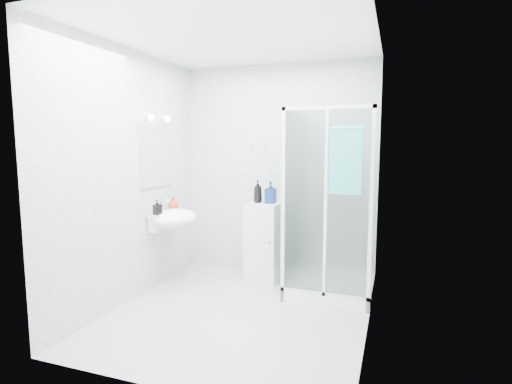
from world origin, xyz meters
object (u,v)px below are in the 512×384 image
at_px(shampoo_bottle_b, 271,192).
at_px(wall_basin, 173,218).
at_px(shampoo_bottle_a, 258,191).
at_px(soap_dispenser_orange, 173,203).
at_px(shower_enclosure, 323,254).
at_px(soap_dispenser_black, 157,207).
at_px(hand_towel, 346,159).
at_px(storage_cabinet, 264,242).

bearing_deg(shampoo_bottle_b, wall_basin, -150.71).
distance_m(wall_basin, shampoo_bottle_a, 1.03).
relative_size(wall_basin, soap_dispenser_orange, 3.61).
xyz_separation_m(shower_enclosure, soap_dispenser_black, (-1.74, -0.50, 0.50)).
bearing_deg(wall_basin, soap_dispenser_orange, 119.28).
height_order(hand_towel, shampoo_bottle_b, hand_towel).
bearing_deg(shampoo_bottle_b, shampoo_bottle_a, -178.20).
relative_size(hand_towel, soap_dispenser_orange, 4.11).
bearing_deg(soap_dispenser_orange, shampoo_bottle_b, 20.35).
bearing_deg(soap_dispenser_black, hand_towel, 2.70).
height_order(soap_dispenser_orange, soap_dispenser_black, soap_dispenser_black).
height_order(shampoo_bottle_a, soap_dispenser_black, shampoo_bottle_a).
relative_size(storage_cabinet, soap_dispenser_orange, 6.05).
bearing_deg(soap_dispenser_black, soap_dispenser_orange, 90.24).
xyz_separation_m(shampoo_bottle_a, shampoo_bottle_b, (0.16, 0.00, -0.01)).
height_order(shower_enclosure, hand_towel, shower_enclosure).
bearing_deg(wall_basin, shower_enclosure, 10.81).
distance_m(shampoo_bottle_b, soap_dispenser_black, 1.31).
xyz_separation_m(shower_enclosure, soap_dispenser_orange, (-1.74, -0.16, 0.49)).
height_order(storage_cabinet, shampoo_bottle_b, shampoo_bottle_b).
height_order(wall_basin, hand_towel, hand_towel).
xyz_separation_m(hand_towel, shampoo_bottle_a, (-1.09, 0.63, -0.42)).
xyz_separation_m(soap_dispenser_orange, soap_dispenser_black, (0.00, -0.34, 0.01)).
xyz_separation_m(storage_cabinet, shampoo_bottle_a, (-0.08, -0.00, 0.60)).
bearing_deg(soap_dispenser_orange, shower_enclosure, 5.27).
bearing_deg(shampoo_bottle_b, shower_enclosure, -19.59).
bearing_deg(shampoo_bottle_b, soap_dispenser_black, -145.64).
relative_size(shampoo_bottle_a, shampoo_bottle_b, 1.04).
height_order(shampoo_bottle_a, soap_dispenser_orange, shampoo_bottle_a).
bearing_deg(hand_towel, shower_enclosure, 123.59).
xyz_separation_m(shampoo_bottle_a, soap_dispenser_orange, (-0.92, -0.39, -0.13)).
bearing_deg(hand_towel, wall_basin, 177.47).
relative_size(shower_enclosure, storage_cabinet, 2.13).
height_order(hand_towel, soap_dispenser_black, hand_towel).
xyz_separation_m(storage_cabinet, hand_towel, (1.01, -0.64, 1.03)).
xyz_separation_m(shampoo_bottle_b, soap_dispenser_black, (-1.07, -0.73, -0.12)).
relative_size(shower_enclosure, hand_towel, 3.13).
xyz_separation_m(hand_towel, soap_dispenser_black, (-2.01, -0.09, -0.55)).
xyz_separation_m(shower_enclosure, storage_cabinet, (-0.74, 0.24, 0.02)).
distance_m(wall_basin, soap_dispenser_orange, 0.23).
bearing_deg(hand_towel, shampoo_bottle_a, 149.87).
relative_size(shower_enclosure, shampoo_bottle_b, 7.75).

